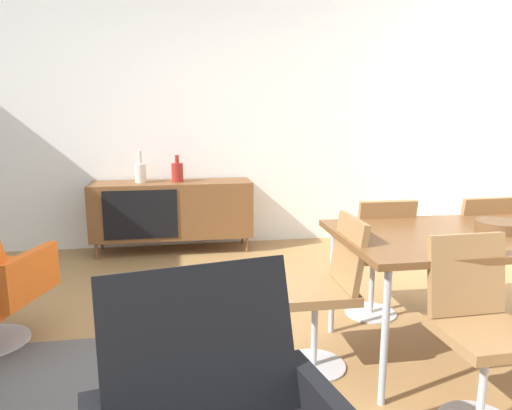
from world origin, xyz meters
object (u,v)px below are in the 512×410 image
wooden_bowl_on_table (499,226)px  vase_sculptural_dark (140,172)px  dining_chair_back_right (471,248)px  dining_chair_back_left (377,253)px  dining_chair_front_left (479,324)px  dining_chair_near_window (326,287)px  sideboard (172,209)px  vase_cobalt (177,172)px  dining_table (478,239)px

wooden_bowl_on_table → vase_sculptural_dark: bearing=132.0°
vase_sculptural_dark → dining_chair_back_right: 3.05m
dining_chair_back_right → dining_chair_back_left: bearing=-180.0°
wooden_bowl_on_table → dining_chair_front_left: bearing=-130.4°
dining_chair_near_window → sideboard: bearing=109.5°
dining_chair_near_window → dining_chair_back_right: size_ratio=1.00×
vase_cobalt → dining_table: vase_cobalt is taller
sideboard → dining_chair_back_right: dining_chair_back_right is taller
vase_sculptural_dark → sideboard: bearing=-0.4°
wooden_bowl_on_table → dining_chair_back_right: bearing=67.9°
wooden_bowl_on_table → dining_chair_back_right: (0.22, 0.56, -0.30)m
vase_sculptural_dark → dining_table: (2.04, -2.41, -0.13)m
vase_cobalt → dining_table: bearing=-55.1°
dining_table → dining_chair_back_right: dining_chair_back_right is taller
vase_sculptural_dark → dining_chair_back_left: size_ratio=0.37×
dining_chair_near_window → dining_chair_front_left: size_ratio=1.00×
wooden_bowl_on_table → dining_chair_near_window: bearing=-179.8°
dining_table → dining_chair_front_left: size_ratio=1.87×
vase_sculptural_dark → dining_chair_near_window: (1.15, -2.41, -0.36)m
vase_cobalt → wooden_bowl_on_table: vase_cobalt is taller
wooden_bowl_on_table → dining_chair_front_left: dining_chair_front_left is taller
vase_sculptural_dark → wooden_bowl_on_table: 3.24m
dining_chair_front_left → dining_chair_near_window: bearing=133.9°
dining_chair_near_window → dining_chair_back_right: (1.24, 0.56, 0.00)m
dining_chair_front_left → dining_chair_back_right: 1.32m
vase_cobalt → wooden_bowl_on_table: size_ratio=1.03×
sideboard → dining_chair_back_left: bearing=-53.0°
sideboard → wooden_bowl_on_table: size_ratio=6.15×
dining_chair_front_left → dining_chair_back_right: same height
sideboard → dining_chair_near_window: bearing=-70.5°
sideboard → vase_cobalt: 0.39m
dining_table → dining_chair_back_left: size_ratio=1.87×
dining_table → dining_chair_near_window: size_ratio=1.87×
dining_table → dining_chair_near_window: dining_chair_near_window is taller
wooden_bowl_on_table → dining_chair_front_left: (-0.48, -0.56, -0.30)m
dining_chair_near_window → dining_chair_back_right: bearing=24.3°
vase_cobalt → dining_chair_back_left: 2.31m
dining_chair_back_left → sideboard: bearing=127.0°
dining_chair_front_left → dining_chair_back_right: size_ratio=1.00×
vase_sculptural_dark → dining_chair_front_left: bearing=-60.4°
vase_sculptural_dark → dining_chair_near_window: vase_sculptural_dark is taller
vase_cobalt → dining_chair_back_left: bearing=-54.3°
vase_cobalt → vase_sculptural_dark: size_ratio=0.85×
vase_cobalt → dining_chair_back_right: (2.03, -1.85, -0.35)m
sideboard → vase_sculptural_dark: size_ratio=5.10×
vase_sculptural_dark → vase_cobalt: bearing=0.0°
vase_cobalt → dining_table: (1.68, -2.41, -0.12)m
wooden_bowl_on_table → dining_table: bearing=-178.5°
dining_table → vase_sculptural_dark: bearing=130.3°
sideboard → dining_table: 2.99m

